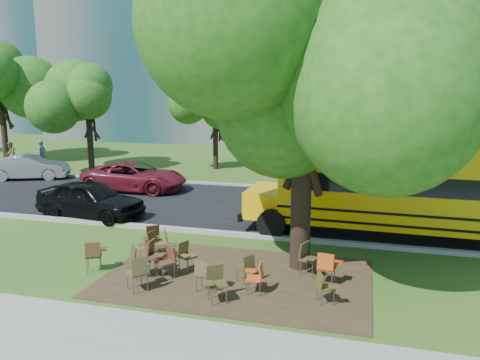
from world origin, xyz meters
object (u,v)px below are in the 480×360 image
(chair_3, at_px, (166,259))
(school_bus, at_px, (448,191))
(chair_0, at_px, (94,253))
(chair_1, at_px, (139,259))
(chair_7, at_px, (324,285))
(bg_car_red, at_px, (135,177))
(chair_8, at_px, (149,241))
(chair_6, at_px, (256,275))
(chair_4, at_px, (205,272))
(chair_12, at_px, (308,256))
(chair_14, at_px, (155,253))
(chair_11, at_px, (247,265))
(chair_13, at_px, (327,265))
(pedestrian_a, at_px, (42,154))
(chair_5, at_px, (215,280))
(black_car, at_px, (91,199))
(main_tree, at_px, (304,81))
(chair_10, at_px, (186,253))
(chair_9, at_px, (162,240))
(chair_2, at_px, (139,270))
(chair_15, at_px, (153,237))
(pedestrian_b, at_px, (10,154))
(bg_car_silver, at_px, (29,167))

(chair_3, bearing_deg, school_bus, -108.72)
(chair_0, bearing_deg, chair_1, -33.98)
(chair_7, bearing_deg, bg_car_red, -158.67)
(chair_0, bearing_deg, chair_8, 25.54)
(chair_1, distance_m, chair_6, 3.22)
(chair_4, xyz_separation_m, chair_12, (2.31, 1.72, 0.04))
(chair_14, bearing_deg, chair_11, 85.83)
(chair_13, relative_size, pedestrian_a, 0.51)
(chair_4, xyz_separation_m, chair_5, (0.41, -0.46, 0.03))
(chair_12, distance_m, black_car, 9.69)
(school_bus, xyz_separation_m, chair_3, (-7.61, -5.19, -1.18))
(school_bus, height_order, chair_14, school_bus)
(chair_4, distance_m, chair_13, 3.12)
(main_tree, relative_size, chair_8, 10.30)
(chair_14, bearing_deg, chair_10, 106.92)
(chair_6, xyz_separation_m, chair_14, (-3.00, 0.63, 0.07))
(chair_9, bearing_deg, main_tree, -115.28)
(chair_2, distance_m, chair_9, 2.39)
(chair_0, bearing_deg, chair_11, -23.48)
(chair_8, distance_m, pedestrian_a, 19.23)
(chair_6, bearing_deg, chair_4, 96.46)
(school_bus, relative_size, chair_9, 13.69)
(chair_7, xyz_separation_m, chair_10, (-3.89, 1.06, 0.03))
(chair_9, bearing_deg, chair_15, 28.04)
(main_tree, xyz_separation_m, chair_10, (-3.01, -1.08, -4.66))
(chair_1, relative_size, pedestrian_b, 0.58)
(chair_8, relative_size, chair_15, 0.97)
(chair_6, height_order, bg_car_silver, bg_car_silver)
(chair_2, relative_size, chair_12, 1.02)
(chair_13, distance_m, pedestrian_a, 23.74)
(pedestrian_a, bearing_deg, chair_4, -133.63)
(chair_15, bearing_deg, chair_1, 63.50)
(school_bus, distance_m, chair_9, 9.28)
(bg_car_red, bearing_deg, bg_car_silver, 80.41)
(chair_6, xyz_separation_m, chair_12, (1.07, 1.47, 0.07))
(main_tree, bearing_deg, chair_6, -111.34)
(pedestrian_a, bearing_deg, chair_0, -139.38)
(chair_8, xyz_separation_m, pedestrian_a, (-13.97, 13.22, 0.36))
(chair_6, distance_m, chair_11, 0.70)
(chair_13, distance_m, chair_14, 4.65)
(chair_13, bearing_deg, chair_4, -150.51)
(black_car, bearing_deg, chair_3, -125.65)
(chair_7, xyz_separation_m, chair_13, (-0.02, 1.09, 0.08))
(chair_12, bearing_deg, chair_11, -38.03)
(chair_3, bearing_deg, chair_6, -150.32)
(chair_8, bearing_deg, chair_0, 157.33)
(chair_5, distance_m, pedestrian_b, 25.01)
(chair_7, bearing_deg, chair_6, -118.66)
(chair_8, distance_m, bg_car_silver, 15.41)
(chair_8, xyz_separation_m, chair_13, (5.29, -0.66, 0.03))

